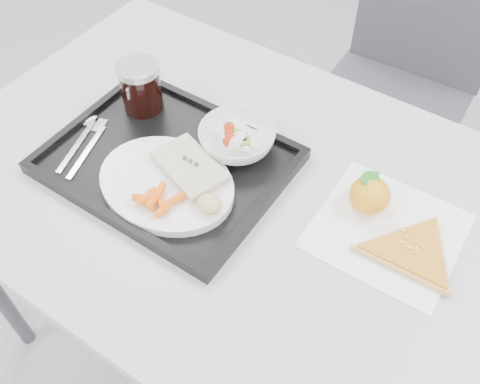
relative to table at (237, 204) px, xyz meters
The scene contains 14 objects.
table is the anchor object (origin of this frame).
chair 0.80m from the table, 85.27° to the left, with size 0.43×0.43×0.93m.
tray 0.16m from the table, 164.60° to the right, with size 0.45×0.35×0.03m.
dinner_plate 0.16m from the table, 136.55° to the right, with size 0.27×0.27×0.02m.
fish_fillet 0.14m from the table, 148.17° to the right, with size 0.16×0.13×0.03m.
bread_roll 0.15m from the table, 84.55° to the right, with size 0.05×0.04×0.03m.
salad_bowl 0.13m from the table, 124.07° to the left, with size 0.15×0.15×0.05m.
cola_glass 0.32m from the table, 168.50° to the left, with size 0.09×0.09×0.11m.
cutlery 0.34m from the table, 165.39° to the right, with size 0.11×0.17×0.01m.
napkin 0.30m from the table, 10.91° to the left, with size 0.25×0.24×0.00m.
tangerine 0.27m from the table, 19.97° to the left, with size 0.08×0.08×0.07m.
pizza_slice 0.35m from the table, ahead, with size 0.29×0.29×0.02m.
carrot_pile 0.20m from the table, 117.85° to the right, with size 0.08×0.08×0.02m.
salad_contents 0.14m from the table, 121.21° to the left, with size 0.10×0.06×0.03m.
Camera 1 is at (0.38, -0.25, 1.54)m, focal length 40.00 mm.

